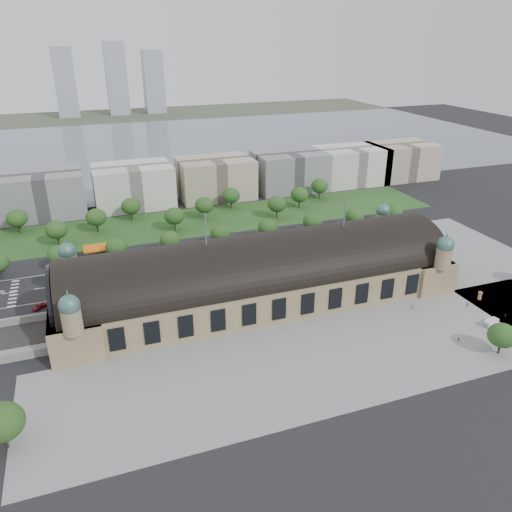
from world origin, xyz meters
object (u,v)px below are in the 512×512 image
object	(u,v)px
parked_car_2	(117,294)
parked_car_5	(136,287)
bus_west	(188,271)
pedestrian_4	(458,340)
parked_car_0	(88,299)
parked_car_4	(97,293)
pedestrian_0	(412,308)
parked_car_6	(173,281)
petrol_station	(102,248)
traffic_car_4	(281,262)
van_south	(490,323)
parked_car_3	(98,293)
pedestrian_1	(505,315)
traffic_car_5	(302,245)
parked_car_1	(39,307)
pedestrian_2	(467,304)
traffic_car_6	(392,239)
traffic_car_3	(144,271)
bus_mid	(264,262)
bus_east	(276,256)
advertising_column	(480,296)

from	to	relation	value
parked_car_2	parked_car_5	world-z (taller)	parked_car_5
bus_west	pedestrian_4	world-z (taller)	bus_west
parked_car_0	parked_car_5	world-z (taller)	parked_car_0
parked_car_0	parked_car_4	world-z (taller)	parked_car_0
pedestrian_0	parked_car_2	bearing A→B (deg)	156.45
parked_car_6	petrol_station	bearing A→B (deg)	-168.62
petrol_station	bus_west	bearing A→B (deg)	-46.40
traffic_car_4	parked_car_2	distance (m)	72.31
traffic_car_4	van_south	world-z (taller)	van_south
van_south	pedestrian_4	bearing A→B (deg)	-178.80
parked_car_2	parked_car_0	bearing A→B (deg)	-116.28
pedestrian_4	parked_car_3	bearing A→B (deg)	-85.53
pedestrian_1	pedestrian_0	bearing A→B (deg)	97.15
bus_west	van_south	xyz separation A→B (m)	(90.55, -76.68, -0.51)
traffic_car_5	parked_car_1	world-z (taller)	parked_car_1
traffic_car_4	pedestrian_2	world-z (taller)	pedestrian_2
pedestrian_1	pedestrian_2	size ratio (longest dim) A/B	0.90
parked_car_6	traffic_car_6	bearing A→B (deg)	73.49
bus_west	pedestrian_2	distance (m)	111.93
parked_car_1	bus_west	world-z (taller)	bus_west
traffic_car_3	bus_mid	distance (m)	52.23
parked_car_2	pedestrian_0	xyz separation A→B (m)	(102.24, -48.32, 0.25)
parked_car_2	parked_car_6	size ratio (longest dim) A/B	0.99
pedestrian_1	van_south	bearing A→B (deg)	142.85
bus_mid	petrol_station	bearing A→B (deg)	54.60
pedestrian_1	traffic_car_3	bearing A→B (deg)	91.92
parked_car_4	parked_car_0	bearing A→B (deg)	-70.97
traffic_car_4	parked_car_5	bearing A→B (deg)	-93.22
bus_east	traffic_car_3	bearing A→B (deg)	83.15
parked_car_0	traffic_car_6	bearing A→B (deg)	64.56
bus_east	pedestrian_0	size ratio (longest dim) A/B	7.10
parked_car_4	advertising_column	world-z (taller)	advertising_column
petrol_station	traffic_car_3	world-z (taller)	petrol_station
parked_car_5	bus_mid	bearing A→B (deg)	52.59
van_south	advertising_column	bearing A→B (deg)	45.80
parked_car_4	pedestrian_1	bearing A→B (deg)	34.12
parked_car_3	advertising_column	bearing A→B (deg)	28.96
parked_car_3	traffic_car_5	bearing A→B (deg)	60.22
parked_car_3	pedestrian_1	size ratio (longest dim) A/B	2.69
traffic_car_3	parked_car_5	xyz separation A→B (m)	(-5.11, -13.23, -0.02)
parked_car_6	bus_west	xyz separation A→B (m)	(7.75, 5.57, 1.00)
parked_car_5	bus_east	xyz separation A→B (m)	(63.44, 6.91, 1.10)
parked_car_6	bus_east	bearing A→B (deg)	77.38
petrol_station	bus_west	distance (m)	47.95
traffic_car_5	parked_car_6	size ratio (longest dim) A/B	1.00
traffic_car_6	parked_car_5	size ratio (longest dim) A/B	1.13
parked_car_0	pedestrian_2	world-z (taller)	pedestrian_2
advertising_column	parked_car_0	bearing A→B (deg)	160.46
petrol_station	pedestrian_2	xyz separation A→B (m)	(125.69, -97.55, -2.04)
parked_car_2	advertising_column	bearing A→B (deg)	42.70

